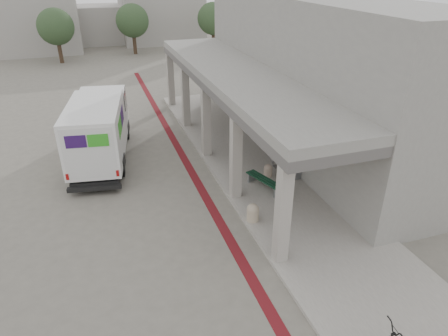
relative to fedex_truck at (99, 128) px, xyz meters
name	(u,v)px	position (x,y,z in m)	size (l,w,h in m)	color
ground	(187,214)	(2.61, -5.71, -1.57)	(120.00, 120.00, 0.00)	#666057
bike_lane_stripe	(198,184)	(3.61, -3.71, -1.57)	(0.35, 40.00, 0.01)	maroon
sidewalk	(284,194)	(6.61, -5.71, -1.51)	(4.40, 28.00, 0.12)	gray
transit_building	(301,78)	(9.44, -1.21, 1.83)	(7.60, 17.00, 7.00)	gray
distant_backdrop	(81,21)	(-0.23, 30.17, 1.13)	(28.00, 10.00, 6.50)	#97958F
tree_left	(56,27)	(-2.39, 22.29, 1.61)	(3.20, 3.20, 4.80)	#38281C
tree_mid	(132,21)	(4.61, 24.29, 1.61)	(3.20, 3.20, 4.80)	#38281C
tree_right	(213,19)	(12.61, 23.29, 1.61)	(3.20, 3.20, 4.80)	#38281C
fedex_truck	(99,128)	(0.00, 0.00, 0.00)	(3.15, 7.15, 2.95)	black
bench	(265,182)	(5.99, -5.13, -1.14)	(0.98, 1.90, 0.44)	gray
bollard_near	(253,212)	(4.71, -7.03, -1.12)	(0.44, 0.44, 0.65)	tan
bollard_far	(268,170)	(6.58, -4.16, -1.18)	(0.36, 0.36, 0.55)	tan
utility_cabinet	(295,167)	(7.61, -4.59, -0.97)	(0.43, 0.58, 0.96)	slate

